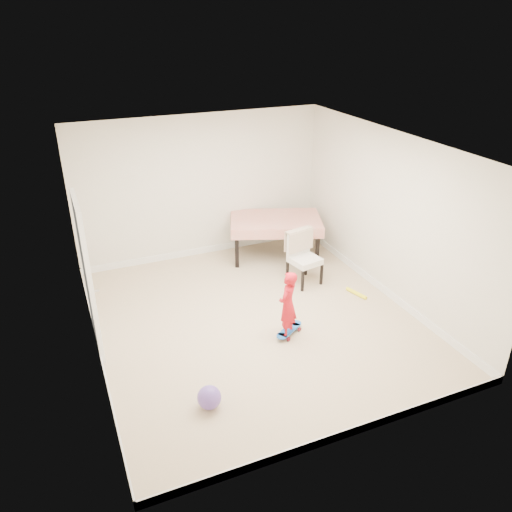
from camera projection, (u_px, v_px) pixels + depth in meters
name	position (u px, v px, depth m)	size (l,w,h in m)	color
ground	(255.00, 320.00, 7.43)	(5.00, 5.00, 0.00)	tan
ceiling	(255.00, 148.00, 6.29)	(4.50, 5.00, 0.04)	white
wall_back	(201.00, 188.00, 8.91)	(4.50, 0.04, 2.60)	beige
wall_front	(355.00, 338.00, 4.81)	(4.50, 0.04, 2.60)	beige
wall_left	(87.00, 270.00, 6.08)	(0.04, 5.00, 2.60)	beige
wall_right	(389.00, 217.00, 7.64)	(0.04, 5.00, 2.60)	beige
door	(88.00, 278.00, 6.45)	(0.10, 0.94, 2.11)	white
baseboard_back	(204.00, 250.00, 9.46)	(4.50, 0.02, 0.12)	white
baseboard_front	(345.00, 434.00, 5.34)	(4.50, 0.02, 0.12)	white
baseboard_left	(100.00, 352.00, 6.62)	(0.02, 5.00, 0.12)	white
baseboard_right	(381.00, 287.00, 8.19)	(0.02, 5.00, 0.12)	white
dining_table	(275.00, 237.00, 9.20)	(1.62, 1.02, 0.76)	red
dining_chair	(305.00, 258.00, 8.25)	(0.50, 0.58, 0.92)	silver
skateboard	(289.00, 331.00, 7.09)	(0.54, 0.20, 0.08)	blue
child	(288.00, 307.00, 6.82)	(0.36, 0.24, 0.99)	red
balloon	(209.00, 397.00, 5.73)	(0.28, 0.28, 0.28)	#6648AE
foam_toy	(356.00, 293.00, 8.07)	(0.06, 0.06, 0.40)	#FEF61A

